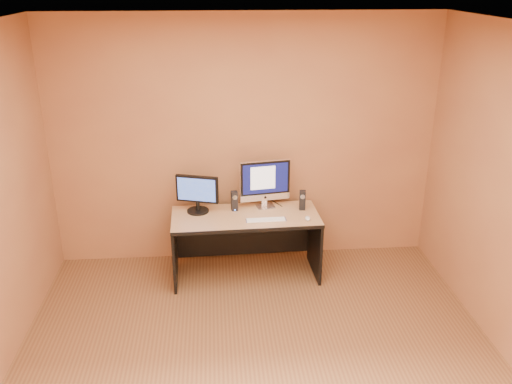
% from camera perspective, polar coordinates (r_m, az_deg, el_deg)
% --- Properties ---
extents(floor, '(4.00, 4.00, 0.00)m').
position_cam_1_polar(floor, '(4.48, 0.56, -18.68)').
color(floor, brown).
rests_on(floor, ground).
extents(walls, '(4.00, 4.00, 2.60)m').
position_cam_1_polar(walls, '(3.77, 0.63, -3.51)').
color(walls, '#9B673E').
rests_on(walls, ground).
extents(ceiling, '(4.00, 4.00, 0.00)m').
position_cam_1_polar(ceiling, '(3.42, 0.72, 16.58)').
color(ceiling, white).
rests_on(ceiling, walls).
extents(desk, '(1.49, 0.69, 0.68)m').
position_cam_1_polar(desk, '(5.56, -1.09, -5.69)').
color(desk, tan).
rests_on(desk, ground).
extents(imac, '(0.55, 0.27, 0.50)m').
position_cam_1_polar(imac, '(5.51, 1.02, 0.83)').
color(imac, silver).
rests_on(imac, desk).
extents(second_monitor, '(0.49, 0.34, 0.39)m').
position_cam_1_polar(second_monitor, '(5.45, -6.20, -0.22)').
color(second_monitor, black).
rests_on(second_monitor, desk).
extents(speaker_left, '(0.07, 0.07, 0.20)m').
position_cam_1_polar(speaker_left, '(5.50, -2.29, -0.94)').
color(speaker_left, black).
rests_on(speaker_left, desk).
extents(speaker_right, '(0.07, 0.07, 0.20)m').
position_cam_1_polar(speaker_right, '(5.53, 4.91, -0.86)').
color(speaker_right, black).
rests_on(speaker_right, desk).
extents(keyboard, '(0.40, 0.12, 0.02)m').
position_cam_1_polar(keyboard, '(5.29, 1.05, -2.97)').
color(keyboard, silver).
rests_on(keyboard, desk).
extents(mouse, '(0.06, 0.10, 0.03)m').
position_cam_1_polar(mouse, '(5.34, 5.46, -2.76)').
color(mouse, silver).
rests_on(mouse, desk).
extents(cable_a, '(0.10, 0.18, 0.01)m').
position_cam_1_polar(cable_a, '(5.69, 2.19, -1.18)').
color(cable_a, black).
rests_on(cable_a, desk).
extents(cable_b, '(0.04, 0.16, 0.01)m').
position_cam_1_polar(cable_b, '(5.68, 0.83, -1.23)').
color(cable_b, black).
rests_on(cable_b, desk).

